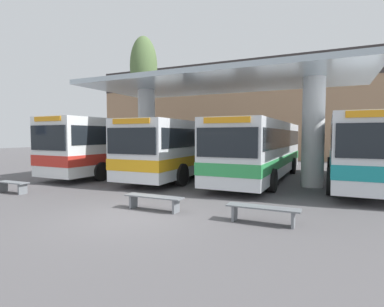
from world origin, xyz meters
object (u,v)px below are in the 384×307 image
object	(u,v)px
poplar_tree_behind_left	(144,68)
parked_car_street	(196,149)
transit_bus_far_right_bay	(359,147)
waiting_bench_mid_platform	(263,211)
transit_bus_left_bay	(123,144)
waiting_bench_near_pillar	(13,185)
transit_bus_center_bay	(187,146)
waiting_bench_far_platform	(154,199)
transit_bus_right_bay	(261,147)

from	to	relation	value
poplar_tree_behind_left	parked_car_street	world-z (taller)	poplar_tree_behind_left
transit_bus_far_right_bay	waiting_bench_mid_platform	xyz separation A→B (m)	(-2.83, -8.36, -1.43)
poplar_tree_behind_left	parked_car_street	xyz separation A→B (m)	(3.11, 4.23, -7.28)
transit_bus_left_bay	waiting_bench_near_pillar	bearing A→B (deg)	93.40
transit_bus_center_bay	waiting_bench_near_pillar	world-z (taller)	transit_bus_center_bay
transit_bus_left_bay	waiting_bench_near_pillar	world-z (taller)	transit_bus_left_bay
transit_bus_far_right_bay	waiting_bench_mid_platform	size ratio (longest dim) A/B	5.64
transit_bus_left_bay	transit_bus_far_right_bay	world-z (taller)	transit_bus_left_bay
transit_bus_center_bay	waiting_bench_far_platform	distance (m)	8.30
transit_bus_far_right_bay	poplar_tree_behind_left	bearing A→B (deg)	-20.82
transit_bus_center_bay	parked_car_street	xyz separation A→B (m)	(-4.33, 10.93, -0.74)
transit_bus_left_bay	poplar_tree_behind_left	world-z (taller)	poplar_tree_behind_left
waiting_bench_mid_platform	parked_car_street	world-z (taller)	parked_car_street
transit_bus_far_right_bay	waiting_bench_near_pillar	xyz separation A→B (m)	(-12.97, -8.36, -1.44)
waiting_bench_near_pillar	transit_bus_far_right_bay	bearing A→B (deg)	32.81
transit_bus_center_bay	waiting_bench_mid_platform	bearing A→B (deg)	126.56
waiting_bench_near_pillar	poplar_tree_behind_left	size ratio (longest dim) A/B	0.14
parked_car_street	waiting_bench_near_pillar	bearing A→B (deg)	-89.59
transit_bus_left_bay	transit_bus_far_right_bay	xyz separation A→B (m)	(13.15, 0.89, -0.04)
transit_bus_left_bay	transit_bus_right_bay	distance (m)	8.58
transit_bus_left_bay	poplar_tree_behind_left	xyz separation A→B (m)	(-3.11, 6.99, 6.45)
transit_bus_left_bay	waiting_bench_mid_platform	xyz separation A→B (m)	(10.32, -7.48, -1.47)
transit_bus_right_bay	waiting_bench_near_pillar	size ratio (longest dim) A/B	7.67
waiting_bench_mid_platform	parked_car_street	distance (m)	21.37
parked_car_street	transit_bus_center_bay	bearing A→B (deg)	-68.54
transit_bus_far_right_bay	transit_bus_right_bay	bearing A→B (deg)	1.94
waiting_bench_mid_platform	waiting_bench_far_platform	world-z (taller)	same
waiting_bench_far_platform	poplar_tree_behind_left	xyz separation A→B (m)	(-10.04, 14.47, 7.92)
waiting_bench_mid_platform	parked_car_street	size ratio (longest dim) A/B	0.45
transit_bus_far_right_bay	waiting_bench_near_pillar	world-z (taller)	transit_bus_far_right_bay
transit_bus_center_bay	waiting_bench_near_pillar	bearing A→B (deg)	60.79
waiting_bench_mid_platform	poplar_tree_behind_left	xyz separation A→B (m)	(-13.43, 14.47, 7.92)
waiting_bench_mid_platform	transit_bus_far_right_bay	bearing A→B (deg)	71.30
waiting_bench_far_platform	transit_bus_right_bay	bearing A→B (deg)	78.79
transit_bus_center_bay	poplar_tree_behind_left	bearing A→B (deg)	-43.10
waiting_bench_near_pillar	poplar_tree_behind_left	world-z (taller)	poplar_tree_behind_left
transit_bus_center_bay	waiting_bench_near_pillar	xyz separation A→B (m)	(-4.15, -7.76, -1.40)
transit_bus_center_bay	transit_bus_right_bay	world-z (taller)	transit_bus_center_bay
waiting_bench_near_pillar	waiting_bench_mid_platform	bearing A→B (deg)	0.00
transit_bus_left_bay	waiting_bench_mid_platform	bearing A→B (deg)	146.10
transit_bus_right_bay	transit_bus_far_right_bay	size ratio (longest dim) A/B	1.06
transit_bus_far_right_bay	waiting_bench_far_platform	bearing A→B (deg)	53.11
waiting_bench_far_platform	poplar_tree_behind_left	distance (m)	19.31
waiting_bench_far_platform	parked_car_street	distance (m)	19.95
transit_bus_right_bay	poplar_tree_behind_left	bearing A→B (deg)	-27.59
waiting_bench_far_platform	poplar_tree_behind_left	bearing A→B (deg)	124.76
waiting_bench_far_platform	transit_bus_center_bay	bearing A→B (deg)	108.51
waiting_bench_near_pillar	parked_car_street	xyz separation A→B (m)	(-0.18, 18.70, 0.65)
transit_bus_left_bay	waiting_bench_mid_platform	distance (m)	12.83
transit_bus_center_bay	poplar_tree_behind_left	size ratio (longest dim) A/B	1.01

